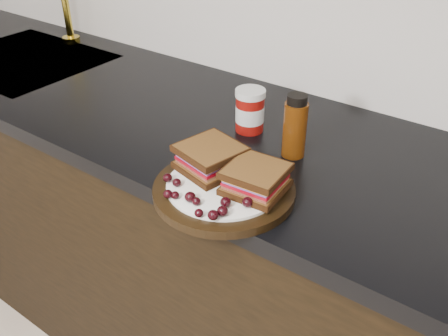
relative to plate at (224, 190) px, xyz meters
The scene contains 32 objects.
base_cabinets 0.54m from the plate, 72.14° to the left, with size 3.96×0.58×0.86m, color black.
countertop 0.24m from the plate, 72.14° to the left, with size 3.98×0.60×0.04m, color black.
sink 1.00m from the plate, 166.90° to the left, with size 0.50×0.42×0.16m, color #B2B2B7, non-canonical shape.
faucet 1.07m from the plate, 156.38° to the left, with size 0.06×0.22×0.28m, color gold, non-canonical shape.
plate is the anchor object (origin of this frame).
sandwich_left 0.07m from the plate, 153.37° to the left, with size 0.12×0.12×0.05m, color brown, non-canonical shape.
sandwich_right 0.07m from the plate, 16.88° to the left, with size 0.11×0.11×0.05m, color brown, non-canonical shape.
grape_0 0.11m from the plate, 147.68° to the right, with size 0.02×0.02×0.02m, color black.
grape_1 0.09m from the plate, 138.69° to the right, with size 0.02×0.02×0.02m, color black.
grape_2 0.12m from the plate, 119.94° to the right, with size 0.02×0.02×0.02m, color black.
grape_3 0.11m from the plate, 115.49° to the right, with size 0.02×0.02×0.01m, color black.
grape_4 0.09m from the plate, 100.96° to the right, with size 0.02×0.02×0.02m, color black.
grape_5 0.09m from the plate, 90.38° to the right, with size 0.02×0.02×0.02m, color black.
grape_6 0.12m from the plate, 77.17° to the right, with size 0.02×0.02×0.02m, color black.
grape_7 0.12m from the plate, 63.66° to the right, with size 0.02×0.02×0.02m, color black.
grape_8 0.10m from the plate, 55.57° to the right, with size 0.02×0.02×0.02m, color black.
grape_9 0.08m from the plate, 51.81° to the right, with size 0.02×0.02×0.02m, color black.
grape_10 0.09m from the plate, 23.98° to the right, with size 0.02×0.02×0.02m, color black.
grape_11 0.08m from the plate, ahead, with size 0.02×0.02×0.02m, color black.
grape_12 0.09m from the plate, ahead, with size 0.02×0.02×0.01m, color black.
grape_13 0.08m from the plate, 25.51° to the left, with size 0.02×0.02×0.02m, color black.
grape_14 0.07m from the plate, 36.59° to the left, with size 0.02×0.02×0.02m, color black.
grape_15 0.06m from the plate, 134.11° to the left, with size 0.02×0.02×0.02m, color black.
grape_16 0.08m from the plate, 154.85° to the left, with size 0.02×0.02×0.02m, color black.
grape_17 0.08m from the plate, 168.77° to the left, with size 0.02×0.02×0.02m, color black.
grape_18 0.09m from the plate, behind, with size 0.02×0.02×0.02m, color black.
grape_19 0.10m from the plate, behind, with size 0.02×0.02×0.02m, color black.
grape_20 0.05m from the plate, 143.88° to the left, with size 0.02×0.02×0.02m, color black.
grape_21 0.06m from the plate, behind, with size 0.01×0.01×0.01m, color black.
grape_22 0.08m from the plate, behind, with size 0.01×0.01×0.01m, color black.
condiment_jar 0.28m from the plate, 113.04° to the left, with size 0.07×0.07×0.10m, color maroon.
oil_bottle 0.22m from the plate, 80.50° to the left, with size 0.05×0.05×0.14m, color #482107.
Camera 1 is at (0.40, 0.82, 1.47)m, focal length 40.00 mm.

